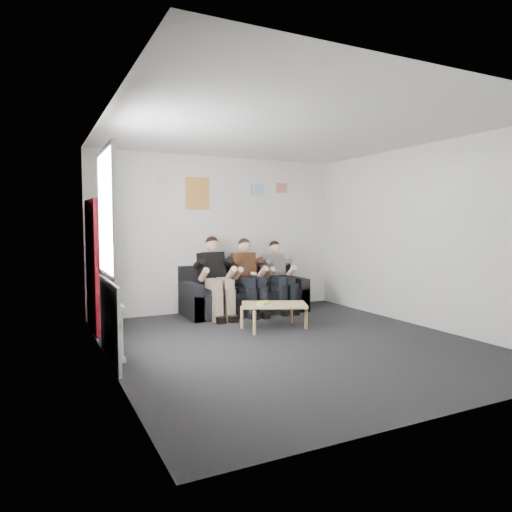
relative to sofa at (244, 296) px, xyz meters
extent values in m
plane|color=black|center=(-0.29, -2.10, -0.29)|extent=(5.00, 5.00, 0.00)
plane|color=silver|center=(-0.29, -2.10, 2.41)|extent=(5.00, 5.00, 0.00)
plane|color=white|center=(-0.29, 0.40, 1.06)|extent=(4.50, 0.00, 4.50)
plane|color=white|center=(-0.29, -4.60, 1.06)|extent=(4.50, 0.00, 4.50)
plane|color=white|center=(-2.54, -2.10, 1.06)|extent=(0.00, 5.00, 5.00)
plane|color=white|center=(1.96, -2.10, 1.06)|extent=(0.00, 5.00, 5.00)
cube|color=black|center=(0.00, -0.04, -0.09)|extent=(2.11, 0.86, 0.40)
cube|color=black|center=(0.00, 0.29, 0.32)|extent=(2.11, 0.19, 0.41)
cube|color=black|center=(-0.97, -0.04, -0.01)|extent=(0.17, 0.86, 0.57)
cube|color=black|center=(0.97, -0.04, -0.01)|extent=(0.17, 0.86, 0.57)
cube|color=black|center=(0.00, -0.12, 0.16)|extent=(1.76, 0.59, 0.10)
cube|color=maroon|center=(-2.38, -0.32, 0.64)|extent=(0.28, 0.84, 1.87)
cube|color=tan|center=(-0.13, -1.33, 0.06)|extent=(0.93, 0.51, 0.04)
cylinder|color=tan|center=(-0.55, -1.54, -0.13)|extent=(0.05, 0.05, 0.34)
cylinder|color=tan|center=(0.29, -1.54, -0.13)|extent=(0.05, 0.05, 0.34)
cylinder|color=tan|center=(-0.55, -1.12, -0.13)|extent=(0.05, 0.05, 0.34)
cylinder|color=tan|center=(0.29, -1.12, -0.13)|extent=(0.05, 0.05, 0.34)
cube|color=silver|center=(-0.31, -1.38, 0.09)|extent=(0.17, 0.13, 0.01)
cube|color=#55BE44|center=(-0.30, -1.35, 0.10)|extent=(0.17, 0.13, 0.01)
cube|color=yellow|center=(-0.28, -1.32, 0.11)|extent=(0.17, 0.13, 0.01)
cube|color=black|center=(-0.59, 0.01, 0.48)|extent=(0.41, 0.30, 0.58)
sphere|color=#E1A989|center=(-0.59, -0.03, 0.89)|extent=(0.23, 0.23, 0.23)
sphere|color=black|center=(-0.59, -0.01, 0.92)|extent=(0.22, 0.22, 0.22)
cube|color=gray|center=(-0.59, -0.30, 0.28)|extent=(0.37, 0.48, 0.16)
cube|color=gray|center=(-0.59, -0.53, -0.04)|extent=(0.35, 0.14, 0.50)
cube|color=black|center=(-0.59, -0.59, -0.24)|extent=(0.35, 0.27, 0.10)
cube|color=#522D1B|center=(0.00, 0.01, 0.47)|extent=(0.39, 0.29, 0.56)
sphere|color=#E1A989|center=(0.00, -0.03, 0.86)|extent=(0.22, 0.22, 0.22)
sphere|color=black|center=(0.00, -0.02, 0.89)|extent=(0.21, 0.21, 0.21)
cube|color=black|center=(0.00, -0.29, 0.27)|extent=(0.35, 0.45, 0.15)
cube|color=black|center=(0.00, -0.50, -0.04)|extent=(0.33, 0.14, 0.50)
cube|color=black|center=(0.00, -0.56, -0.24)|extent=(0.33, 0.26, 0.10)
cube|color=silver|center=(0.00, -0.39, 0.42)|extent=(0.04, 0.14, 0.04)
cube|color=silver|center=(0.59, 0.00, 0.45)|extent=(0.37, 0.27, 0.52)
sphere|color=#E1A989|center=(0.59, -0.04, 0.81)|extent=(0.20, 0.20, 0.20)
sphere|color=black|center=(0.59, -0.02, 0.84)|extent=(0.19, 0.19, 0.19)
cube|color=black|center=(0.59, -0.28, 0.27)|extent=(0.33, 0.42, 0.14)
cube|color=black|center=(0.59, -0.48, -0.04)|extent=(0.31, 0.13, 0.50)
cube|color=black|center=(0.59, -0.53, -0.25)|extent=(0.31, 0.24, 0.09)
cylinder|color=white|center=(-2.44, -2.18, 0.06)|extent=(0.06, 0.06, 0.60)
cylinder|color=white|center=(-2.44, -2.10, 0.06)|extent=(0.06, 0.06, 0.60)
cylinder|color=white|center=(-2.44, -2.02, 0.06)|extent=(0.06, 0.06, 0.60)
cylinder|color=white|center=(-2.44, -1.94, 0.06)|extent=(0.06, 0.06, 0.60)
cylinder|color=white|center=(-2.44, -1.86, 0.06)|extent=(0.06, 0.06, 0.60)
cylinder|color=white|center=(-2.44, -1.78, 0.06)|extent=(0.06, 0.06, 0.60)
cylinder|color=white|center=(-2.44, -1.70, 0.06)|extent=(0.06, 0.06, 0.60)
cylinder|color=white|center=(-2.44, -1.62, 0.06)|extent=(0.06, 0.06, 0.60)
cube|color=white|center=(-2.44, -1.90, -0.22)|extent=(0.10, 0.64, 0.04)
cube|color=white|center=(-2.44, -1.90, 0.34)|extent=(0.10, 0.64, 0.04)
cube|color=white|center=(-2.52, -1.90, 1.36)|extent=(0.02, 1.00, 1.30)
cube|color=white|center=(-2.51, -1.90, 2.04)|extent=(0.05, 1.12, 0.06)
cube|color=white|center=(-2.51, -1.90, 0.68)|extent=(0.05, 1.12, 0.06)
cube|color=white|center=(-2.51, -1.90, 0.16)|extent=(0.03, 1.30, 0.90)
cube|color=gold|center=(-0.69, 0.39, 1.76)|extent=(0.42, 0.01, 0.55)
cube|color=#45A7ED|center=(0.46, 0.39, 1.86)|extent=(0.25, 0.01, 0.20)
cube|color=#B63983|center=(0.96, 0.39, 1.91)|extent=(0.22, 0.01, 0.18)
cube|color=silver|center=(-1.29, 0.39, 1.96)|extent=(0.20, 0.01, 0.14)
camera|label=1|loc=(-3.25, -7.10, 1.23)|focal=32.00mm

